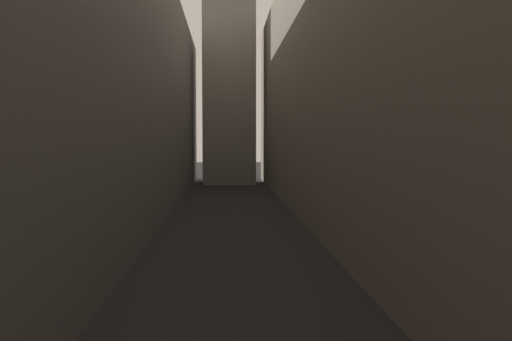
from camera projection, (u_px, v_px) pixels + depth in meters
ground_plane at (234, 235)px, 37.96m from camera, size 264.00×264.00×0.00m
building_block_left at (70, 78)px, 38.71m from camera, size 12.11×108.00×21.96m
building_block_right at (380, 64)px, 39.89m from camera, size 10.44×108.00×24.35m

